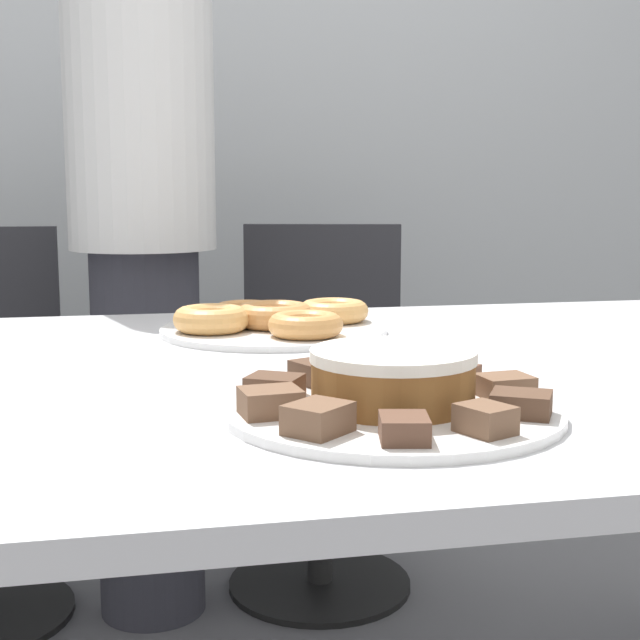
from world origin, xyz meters
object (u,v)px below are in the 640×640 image
at_px(office_chair_right, 320,417).
at_px(plate_donuts, 274,330).
at_px(plate_cake, 392,410).
at_px(frosted_cake, 393,377).
at_px(person_standing, 143,214).

bearing_deg(office_chair_right, plate_donuts, -94.48).
bearing_deg(plate_cake, frosted_cake, 0.00).
xyz_separation_m(person_standing, plate_cake, (0.23, -1.11, -0.17)).
bearing_deg(plate_cake, office_chair_right, 81.63).
bearing_deg(person_standing, plate_donuts, -70.72).
bearing_deg(office_chair_right, person_standing, -153.26).
height_order(office_chair_right, plate_donuts, office_chair_right).
height_order(person_standing, office_chair_right, person_standing).
xyz_separation_m(plate_cake, frosted_cake, (0.00, 0.00, 0.03)).
relative_size(plate_cake, frosted_cake, 2.05).
bearing_deg(plate_donuts, office_chair_right, 71.90).
distance_m(person_standing, plate_cake, 1.14).
distance_m(person_standing, frosted_cake, 1.14).
bearing_deg(person_standing, office_chair_right, 13.12).
xyz_separation_m(person_standing, office_chair_right, (0.41, 0.10, -0.50)).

